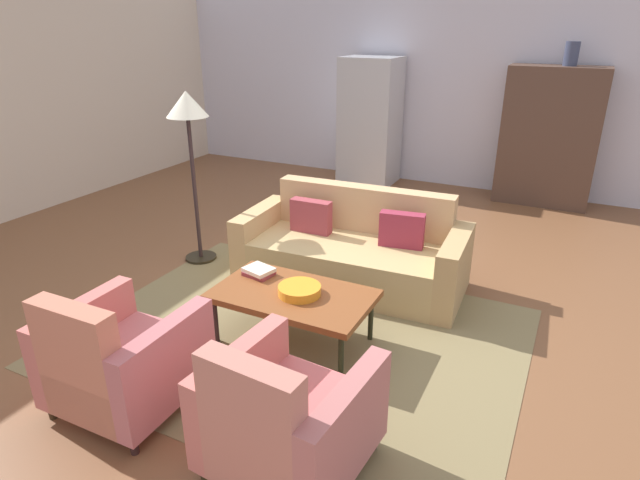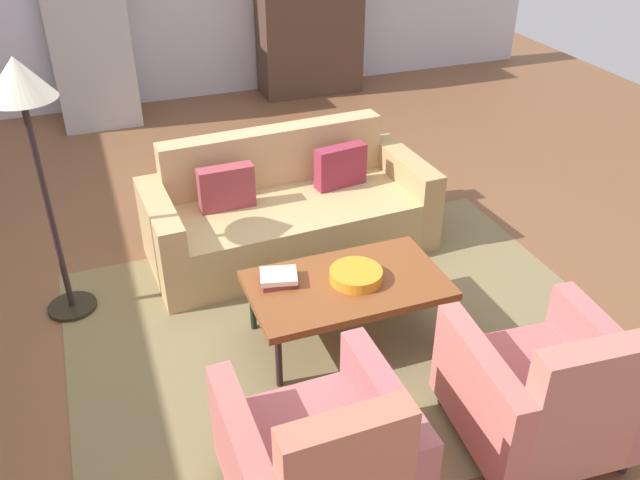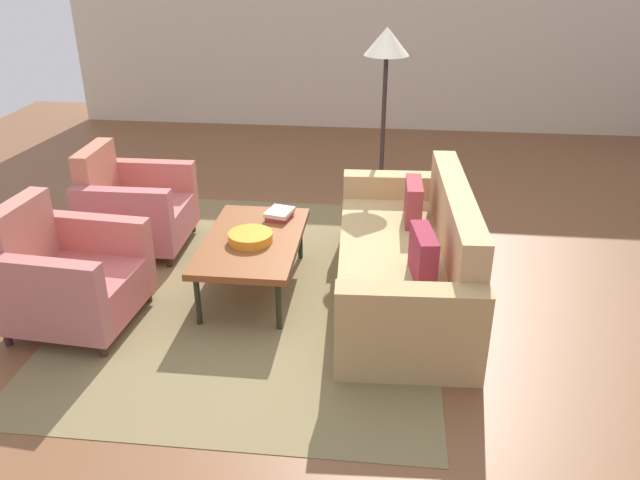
% 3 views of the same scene
% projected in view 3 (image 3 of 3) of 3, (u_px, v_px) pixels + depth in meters
% --- Properties ---
extents(ground_plane, '(10.84, 10.84, 0.00)m').
position_uv_depth(ground_plane, '(352.00, 290.00, 4.87)').
color(ground_plane, brown).
extents(wall_left, '(0.12, 8.22, 2.80)m').
position_uv_depth(wall_left, '(377.00, 22.00, 8.30)').
color(wall_left, beige).
rests_on(wall_left, ground).
extents(area_rug, '(3.40, 2.60, 0.01)m').
position_uv_depth(area_rug, '(261.00, 288.00, 4.89)').
color(area_rug, olive).
rests_on(area_rug, ground).
extents(couch, '(2.14, 1.00, 0.86)m').
position_uv_depth(couch, '(413.00, 262.00, 4.66)').
color(couch, tan).
rests_on(couch, ground).
extents(coffee_table, '(1.20, 0.70, 0.42)m').
position_uv_depth(coffee_table, '(253.00, 243.00, 4.73)').
color(coffee_table, black).
rests_on(coffee_table, ground).
extents(armchair_left, '(0.81, 0.81, 0.88)m').
position_uv_depth(armchair_left, '(132.00, 209.00, 5.40)').
color(armchair_left, '#2C241F').
rests_on(armchair_left, ground).
extents(armchair_right, '(0.86, 0.86, 0.88)m').
position_uv_depth(armchair_right, '(66.00, 278.00, 4.33)').
color(armchair_right, '#302810').
rests_on(armchair_right, ground).
extents(fruit_bowl, '(0.32, 0.32, 0.07)m').
position_uv_depth(fruit_bowl, '(250.00, 237.00, 4.65)').
color(fruit_bowl, orange).
rests_on(fruit_bowl, coffee_table).
extents(book_stack, '(0.26, 0.23, 0.06)m').
position_uv_depth(book_stack, '(280.00, 214.00, 5.04)').
color(book_stack, brown).
rests_on(book_stack, coffee_table).
extents(floor_lamp, '(0.40, 0.40, 1.72)m').
position_uv_depth(floor_lamp, '(386.00, 59.00, 5.64)').
color(floor_lamp, black).
rests_on(floor_lamp, ground).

